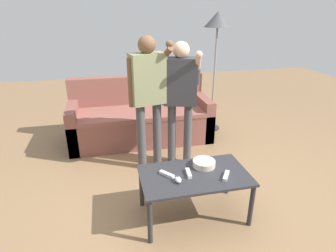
{
  "coord_description": "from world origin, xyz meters",
  "views": [
    {
      "loc": [
        -0.67,
        -2.36,
        1.85
      ],
      "look_at": [
        -0.07,
        0.25,
        0.73
      ],
      "focal_mm": 29.77,
      "sensor_mm": 36.0,
      "label": 1
    }
  ],
  "objects_px": {
    "game_remote_wand_far": "(188,173)",
    "game_remote_wand_near": "(167,174)",
    "floor_lamp": "(217,27)",
    "coffee_table": "(194,179)",
    "game_remote_wand_spare": "(226,176)",
    "game_remote_nunchuk": "(178,180)",
    "player_right": "(180,91)",
    "snack_bowl": "(204,163)",
    "couch": "(140,119)",
    "player_center": "(148,89)"
  },
  "relations": [
    {
      "from": "couch",
      "to": "game_remote_wand_near",
      "type": "distance_m",
      "value": 1.85
    },
    {
      "from": "player_right",
      "to": "game_remote_wand_spare",
      "type": "distance_m",
      "value": 1.22
    },
    {
      "from": "game_remote_nunchuk",
      "to": "player_center",
      "type": "xyz_separation_m",
      "value": [
        -0.07,
        1.1,
        0.53
      ]
    },
    {
      "from": "player_right",
      "to": "game_remote_wand_spare",
      "type": "bearing_deg",
      "value": -83.51
    },
    {
      "from": "game_remote_wand_far",
      "to": "floor_lamp",
      "type": "bearing_deg",
      "value": 62.92
    },
    {
      "from": "snack_bowl",
      "to": "player_right",
      "type": "distance_m",
      "value": 1.01
    },
    {
      "from": "snack_bowl",
      "to": "player_right",
      "type": "relative_size",
      "value": 0.14
    },
    {
      "from": "coffee_table",
      "to": "player_right",
      "type": "height_order",
      "value": "player_right"
    },
    {
      "from": "couch",
      "to": "game_remote_nunchuk",
      "type": "xyz_separation_m",
      "value": [
        0.07,
        -1.96,
        0.17
      ]
    },
    {
      "from": "coffee_table",
      "to": "game_remote_nunchuk",
      "type": "relative_size",
      "value": 11.29
    },
    {
      "from": "floor_lamp",
      "to": "game_remote_wand_near",
      "type": "bearing_deg",
      "value": -121.71
    },
    {
      "from": "game_remote_nunchuk",
      "to": "player_right",
      "type": "xyz_separation_m",
      "value": [
        0.31,
        1.09,
        0.48
      ]
    },
    {
      "from": "couch",
      "to": "player_right",
      "type": "xyz_separation_m",
      "value": [
        0.38,
        -0.87,
        0.65
      ]
    },
    {
      "from": "couch",
      "to": "game_remote_wand_spare",
      "type": "bearing_deg",
      "value": -75.6
    },
    {
      "from": "couch",
      "to": "floor_lamp",
      "type": "distance_m",
      "value": 1.77
    },
    {
      "from": "floor_lamp",
      "to": "game_remote_wand_near",
      "type": "height_order",
      "value": "floor_lamp"
    },
    {
      "from": "player_right",
      "to": "game_remote_wand_near",
      "type": "height_order",
      "value": "player_right"
    },
    {
      "from": "coffee_table",
      "to": "game_remote_wand_spare",
      "type": "bearing_deg",
      "value": -23.55
    },
    {
      "from": "game_remote_nunchuk",
      "to": "game_remote_wand_near",
      "type": "relative_size",
      "value": 0.62
    },
    {
      "from": "couch",
      "to": "snack_bowl",
      "type": "relative_size",
      "value": 9.52
    },
    {
      "from": "game_remote_wand_near",
      "to": "game_remote_wand_far",
      "type": "relative_size",
      "value": 0.96
    },
    {
      "from": "snack_bowl",
      "to": "game_remote_wand_far",
      "type": "xyz_separation_m",
      "value": [
        -0.19,
        -0.11,
        -0.01
      ]
    },
    {
      "from": "player_right",
      "to": "player_center",
      "type": "distance_m",
      "value": 0.39
    },
    {
      "from": "game_remote_wand_far",
      "to": "game_remote_wand_spare",
      "type": "distance_m",
      "value": 0.34
    },
    {
      "from": "snack_bowl",
      "to": "game_remote_wand_spare",
      "type": "bearing_deg",
      "value": -60.89
    },
    {
      "from": "game_remote_nunchuk",
      "to": "player_center",
      "type": "relative_size",
      "value": 0.05
    },
    {
      "from": "game_remote_wand_far",
      "to": "game_remote_wand_near",
      "type": "bearing_deg",
      "value": 172.89
    },
    {
      "from": "player_center",
      "to": "game_remote_wand_spare",
      "type": "relative_size",
      "value": 10.65
    },
    {
      "from": "game_remote_wand_near",
      "to": "game_remote_wand_far",
      "type": "xyz_separation_m",
      "value": [
        0.2,
        -0.02,
        0.0
      ]
    },
    {
      "from": "game_remote_nunchuk",
      "to": "game_remote_wand_far",
      "type": "height_order",
      "value": "game_remote_nunchuk"
    },
    {
      "from": "coffee_table",
      "to": "floor_lamp",
      "type": "height_order",
      "value": "floor_lamp"
    },
    {
      "from": "coffee_table",
      "to": "floor_lamp",
      "type": "bearing_deg",
      "value": 64.35
    },
    {
      "from": "floor_lamp",
      "to": "player_right",
      "type": "height_order",
      "value": "floor_lamp"
    },
    {
      "from": "couch",
      "to": "game_remote_wand_spare",
      "type": "xyz_separation_m",
      "value": [
        0.51,
        -1.99,
        0.16
      ]
    },
    {
      "from": "couch",
      "to": "game_remote_wand_far",
      "type": "distance_m",
      "value": 1.88
    },
    {
      "from": "snack_bowl",
      "to": "player_right",
      "type": "height_order",
      "value": "player_right"
    },
    {
      "from": "game_remote_nunchuk",
      "to": "floor_lamp",
      "type": "distance_m",
      "value": 2.61
    },
    {
      "from": "game_remote_wand_far",
      "to": "player_center",
      "type": "bearing_deg",
      "value": 100.8
    },
    {
      "from": "game_remote_nunchuk",
      "to": "game_remote_wand_near",
      "type": "distance_m",
      "value": 0.14
    },
    {
      "from": "player_right",
      "to": "game_remote_wand_far",
      "type": "distance_m",
      "value": 1.13
    },
    {
      "from": "game_remote_nunchuk",
      "to": "player_right",
      "type": "relative_size",
      "value": 0.06
    },
    {
      "from": "couch",
      "to": "snack_bowl",
      "type": "height_order",
      "value": "couch"
    },
    {
      "from": "game_remote_nunchuk",
      "to": "game_remote_wand_spare",
      "type": "relative_size",
      "value": 0.59
    },
    {
      "from": "snack_bowl",
      "to": "game_remote_wand_far",
      "type": "relative_size",
      "value": 1.45
    },
    {
      "from": "coffee_table",
      "to": "game_remote_wand_far",
      "type": "bearing_deg",
      "value": 174.25
    },
    {
      "from": "floor_lamp",
      "to": "player_right",
      "type": "bearing_deg",
      "value": -129.96
    },
    {
      "from": "game_remote_wand_spare",
      "to": "player_right",
      "type": "bearing_deg",
      "value": 96.49
    },
    {
      "from": "game_remote_wand_far",
      "to": "game_remote_wand_spare",
      "type": "xyz_separation_m",
      "value": [
        0.32,
        -0.12,
        -0.0
      ]
    },
    {
      "from": "game_remote_wand_spare",
      "to": "game_remote_wand_far",
      "type": "bearing_deg",
      "value": 159.49
    },
    {
      "from": "game_remote_wand_spare",
      "to": "game_remote_nunchuk",
      "type": "bearing_deg",
      "value": 176.44
    }
  ]
}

